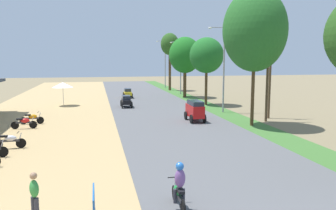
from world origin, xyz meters
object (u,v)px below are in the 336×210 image
Objects in this scene: streetlamp_mid at (181,64)px; car_van_red at (195,110)px; pedestrian_on_shoulder at (34,195)px; utility_pole_far at (268,69)px; streetlamp_far at (165,61)px; car_sedan_black at (126,101)px; median_tree_third at (207,55)px; motorbike_ahead_second at (179,187)px; parked_motorbike_sixth at (24,122)px; median_tree_fifth at (170,45)px; streetlamp_near at (224,63)px; utility_pole_near at (270,67)px; median_tree_second at (255,30)px; parked_motorbike_seventh at (32,118)px; car_sedan_yellow at (128,93)px; street_signboard at (94,207)px; vendor_umbrella at (63,85)px; median_tree_fourth at (185,55)px; parked_motorbike_fifth at (10,140)px.

streetlamp_mid is 3.08× the size of car_van_red.
pedestrian_on_shoulder is 18.35m from car_van_red.
car_van_red is at bearing 171.52° from utility_pole_far.
car_sedan_black is at bearing -110.89° from streetlamp_far.
motorbike_ahead_second is at bearing -109.93° from median_tree_third.
parked_motorbike_sixth is 0.20× the size of median_tree_fifth.
utility_pole_far reaches higher than streetlamp_near.
streetlamp_far is 31.70m from utility_pole_near.
streetlamp_near is 10.83m from car_sedan_black.
car_van_red is 1.34× the size of motorbike_ahead_second.
median_tree_third is at bearing 1.20° from car_sedan_black.
median_tree_second reaches higher than streetlamp_near.
car_sedan_yellow is at bearing 61.41° from parked_motorbike_seventh.
street_signboard is 0.62× the size of car_van_red.
motorbike_ahead_second is at bearing -126.27° from utility_pole_near.
parked_motorbike_seventh is 1.11× the size of pedestrian_on_shoulder.
car_sedan_black is at bearing 149.37° from streetlamp_near.
pedestrian_on_shoulder is (1.55, -27.36, -1.34)m from vendor_umbrella.
parked_motorbike_seventh is 0.22× the size of utility_pole_far.
streetlamp_far is at bearing 82.94° from car_van_red.
car_sedan_black is 1.26× the size of motorbike_ahead_second.
vendor_umbrella is 15.70m from median_tree_third.
median_tree_fifth is 23.07m from streetlamp_near.
median_tree_fourth reaches higher than motorbike_ahead_second.
parked_motorbike_seventh is at bearing -118.59° from car_sedan_yellow.
median_tree_second reaches higher than utility_pole_far.
utility_pole_near is at bearing -73.33° from median_tree_third.
median_tree_fourth is (11.48, 34.43, 4.39)m from street_signboard.
median_tree_fifth is (-0.05, 29.56, 0.01)m from median_tree_second.
pedestrian_on_shoulder is 28.91m from median_tree_third.
median_tree_fourth is at bearing 90.45° from median_tree_second.
parked_motorbike_seventh is at bearing -135.48° from car_sedan_black.
parked_motorbike_sixth is 0.22× the size of streetlamp_far.
car_van_red is at bearing -175.95° from utility_pole_near.
median_tree_fourth is at bearing -3.67° from car_sedan_yellow.
vendor_umbrella is 0.35× the size of median_tree_third.
utility_pole_near is 1.64m from utility_pole_far.
median_tree_third is (15.22, -2.28, 3.10)m from vendor_umbrella.
median_tree_fourth is at bearing 44.06° from parked_motorbike_seventh.
utility_pole_near reaches higher than car_van_red.
median_tree_third is 0.98× the size of streetlamp_mid.
utility_pole_near is (19.35, -1.02, 3.84)m from parked_motorbike_seventh.
street_signboard is (4.72, -11.23, 0.55)m from parked_motorbike_fifth.
streetlamp_far is (-0.04, 22.57, -0.70)m from median_tree_third.
car_sedan_black is (4.96, 24.90, -0.22)m from pedestrian_on_shoulder.
streetlamp_near is at bearing -30.63° from car_sedan_black.
median_tree_second is 1.30× the size of median_tree_fourth.
median_tree_second is (16.35, 3.50, 6.59)m from parked_motorbike_fifth.
car_sedan_black is 1.00× the size of car_sedan_yellow.
street_signboard is 0.66× the size of car_sedan_black.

